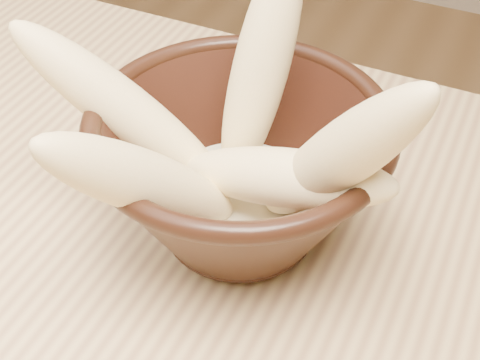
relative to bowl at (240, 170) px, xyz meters
name	(u,v)px	position (x,y,z in m)	size (l,w,h in m)	color
bowl	(240,170)	(0.00, 0.00, 0.00)	(0.20, 0.20, 0.11)	black
milk_puddle	(240,198)	(0.00, 0.00, -0.03)	(0.11, 0.11, 0.02)	beige
banana_upright	(260,69)	(0.00, 0.04, 0.06)	(0.04, 0.04, 0.17)	#F0D68E
banana_left	(124,110)	(-0.08, -0.01, 0.03)	(0.04, 0.04, 0.17)	#F0D68E
banana_right	(337,159)	(0.07, -0.02, 0.05)	(0.04, 0.04, 0.18)	#F0D68E
banana_across	(281,177)	(0.04, -0.02, 0.02)	(0.04, 0.04, 0.15)	#F0D68E
banana_front	(147,183)	(-0.03, -0.07, 0.04)	(0.04, 0.04, 0.16)	#F0D68E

